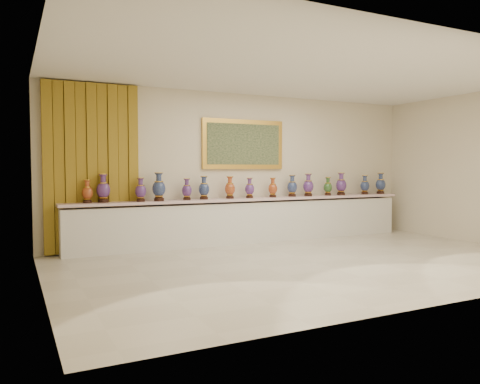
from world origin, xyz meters
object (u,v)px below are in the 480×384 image
at_px(vase_0, 87,192).
at_px(vase_1, 103,190).
at_px(counter, 250,221).
at_px(vase_2, 141,191).

distance_m(vase_0, vase_1, 0.27).
distance_m(counter, vase_1, 2.95).
bearing_deg(vase_2, vase_1, 174.18).
height_order(counter, vase_2, vase_2).
height_order(counter, vase_1, vase_1).
bearing_deg(vase_1, vase_0, 178.72).
xyz_separation_m(counter, vase_0, (-3.14, 0.02, 0.64)).
height_order(vase_0, vase_2, vase_2).
bearing_deg(vase_0, vase_1, -1.28).
xyz_separation_m(vase_0, vase_2, (0.91, -0.07, 0.01)).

